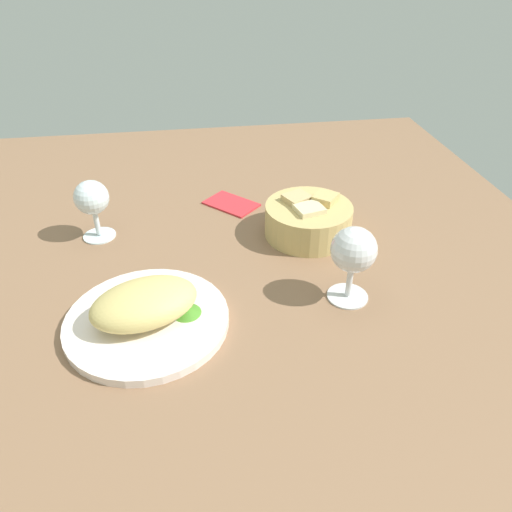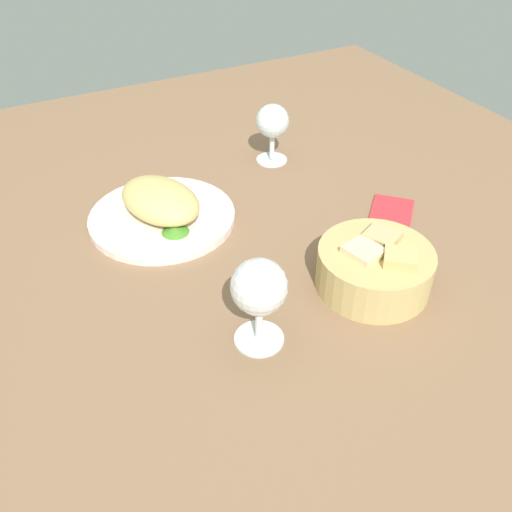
{
  "view_description": "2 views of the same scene",
  "coord_description": "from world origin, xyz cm",
  "px_view_note": "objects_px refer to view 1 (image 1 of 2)",
  "views": [
    {
      "loc": [
        0.4,
        -71.02,
        50.54
      ],
      "look_at": [
        10.34,
        -5.07,
        4.47
      ],
      "focal_mm": 34.0,
      "sensor_mm": 36.0,
      "label": 1
    },
    {
      "loc": [
        69.22,
        -36.59,
        54.56
      ],
      "look_at": [
        12.0,
        -6.77,
        3.63
      ],
      "focal_mm": 39.18,
      "sensor_mm": 36.0,
      "label": 2
    }
  ],
  "objects_px": {
    "plate": "(145,321)",
    "wine_glass_near": "(351,253)",
    "wine_glass_far": "(90,201)",
    "bread_basket": "(306,219)",
    "folded_napkin": "(229,203)"
  },
  "relations": [
    {
      "from": "plate",
      "to": "folded_napkin",
      "type": "relative_size",
      "value": 2.26
    },
    {
      "from": "folded_napkin",
      "to": "plate",
      "type": "bearing_deg",
      "value": 110.1
    },
    {
      "from": "plate",
      "to": "bread_basket",
      "type": "relative_size",
      "value": 1.49
    },
    {
      "from": "plate",
      "to": "wine_glass_near",
      "type": "height_order",
      "value": "wine_glass_near"
    },
    {
      "from": "plate",
      "to": "wine_glass_far",
      "type": "xyz_separation_m",
      "value": [
        -0.1,
        0.27,
        0.07
      ]
    },
    {
      "from": "plate",
      "to": "wine_glass_near",
      "type": "distance_m",
      "value": 0.33
    },
    {
      "from": "wine_glass_near",
      "to": "wine_glass_far",
      "type": "bearing_deg",
      "value": 149.24
    },
    {
      "from": "plate",
      "to": "wine_glass_near",
      "type": "relative_size",
      "value": 1.92
    },
    {
      "from": "bread_basket",
      "to": "folded_napkin",
      "type": "bearing_deg",
      "value": 133.51
    },
    {
      "from": "plate",
      "to": "wine_glass_far",
      "type": "height_order",
      "value": "wine_glass_far"
    },
    {
      "from": "wine_glass_near",
      "to": "wine_glass_far",
      "type": "height_order",
      "value": "wine_glass_near"
    },
    {
      "from": "bread_basket",
      "to": "wine_glass_far",
      "type": "xyz_separation_m",
      "value": [
        -0.4,
        0.05,
        0.04
      ]
    },
    {
      "from": "wine_glass_far",
      "to": "folded_napkin",
      "type": "height_order",
      "value": "wine_glass_far"
    },
    {
      "from": "wine_glass_far",
      "to": "plate",
      "type": "bearing_deg",
      "value": -69.41
    },
    {
      "from": "bread_basket",
      "to": "folded_napkin",
      "type": "xyz_separation_m",
      "value": [
        -0.13,
        0.14,
        -0.03
      ]
    }
  ]
}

